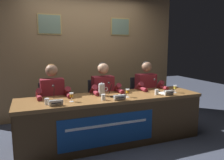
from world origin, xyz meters
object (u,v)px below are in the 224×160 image
Objects in this scene: juice_glass_left at (71,96)px; chair_center at (101,106)px; microphone_left at (54,96)px; chair_right at (142,101)px; water_cup_center at (103,97)px; panelist_center at (104,93)px; nameplate_center at (120,97)px; water_cup_right at (157,92)px; nameplate_right at (169,93)px; microphone_center at (111,92)px; nameplate_left at (56,103)px; microphone_right at (157,88)px; panelist_left at (53,97)px; juice_glass_center at (128,92)px; chair_left at (52,111)px; document_stack_right at (165,93)px; conference_table at (114,113)px; water_cup_left at (47,102)px; juice_glass_right at (175,87)px; panelist_right at (148,89)px.

chair_center reaches higher than juice_glass_left.
microphone_left is 1.84m from chair_right.
water_cup_center is at bearing -144.60° from chair_right.
panelist_center reaches higher than nameplate_center.
chair_right is 0.81m from water_cup_right.
nameplate_right is (1.72, -0.27, -0.03)m from microphone_left.
microphone_center reaches higher than nameplate_right.
nameplate_left is at bearing -176.68° from water_cup_right.
nameplate_left is at bearing -171.00° from microphone_right.
panelist_left is 1.16m from juice_glass_center.
chair_left is 1.04m from water_cup_center.
microphone_left reaches higher than chair_right.
conference_table is at bearing 177.61° from document_stack_right.
water_cup_left reaches higher than conference_table.
juice_glass_right is 0.53× the size of document_stack_right.
panelist_right is at bearing 85.10° from microphone_right.
juice_glass_left is 1.46× the size of water_cup_right.
chair_center is 1.05m from microphone_right.
juice_glass_right is at bearing -20.17° from chair_left.
conference_table is 33.44× the size of water_cup_right.
water_cup_center is 0.69× the size of juice_glass_right.
conference_table is at bearing -6.72° from microphone_left.
microphone_right reaches higher than nameplate_center.
nameplate_center is 2.07× the size of water_cup_center.
juice_glass_right is at bearing -72.81° from chair_right.
juice_glass_center reaches higher than nameplate_center.
nameplate_left is at bearing -169.66° from conference_table.
nameplate_right is (0.85, -0.83, 0.34)m from chair_center.
water_cup_right reaches higher than nameplate_right.
document_stack_right is at bearing -4.53° from microphone_left.
nameplate_left is 0.14× the size of panelist_center.
panelist_right is at bearing 113.34° from juice_glass_right.
juice_glass_right is 0.37m from water_cup_right.
panelist_right is 7.73× the size of nameplate_right.
juice_glass_center is at bearing -29.00° from microphone_center.
chair_left is at bearing 154.83° from water_cup_right.
nameplate_right is at bearing -9.02° from microphone_left.
microphone_center reaches higher than water_cup_center.
water_cup_center is at bearing -9.92° from juice_glass_left.
nameplate_left is 1.42× the size of juice_glass_left.
juice_glass_center is (1.17, 0.00, 0.05)m from water_cup_left.
water_cup_center is (-0.40, -0.04, -0.05)m from juice_glass_center.
juice_glass_center is 1.00× the size of juice_glass_right.
microphone_right is (0.82, -0.35, 0.10)m from panelist_center.
water_cup_right is 0.19m from document_stack_right.
juice_glass_center reaches higher than water_cup_center.
panelist_left reaches higher than water_cup_left.
water_cup_right is at bearing 3.32° from nameplate_left.
chair_right is (1.83, 0.72, -0.34)m from water_cup_left.
juice_glass_center is (0.18, 0.13, 0.05)m from nameplate_center.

